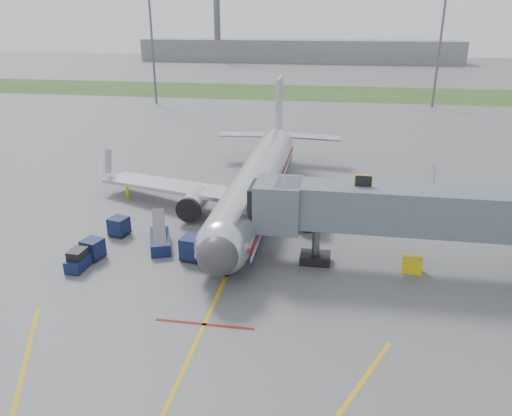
% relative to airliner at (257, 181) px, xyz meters
% --- Properties ---
extents(ground, '(400.00, 400.00, 0.00)m').
position_rel_airliner_xyz_m(ground, '(-0.00, -15.25, -2.65)').
color(ground, '#565659').
rests_on(ground, ground).
extents(grass_strip, '(300.00, 25.00, 0.01)m').
position_rel_airliner_xyz_m(grass_strip, '(-0.00, 74.75, -2.64)').
color(grass_strip, '#2D4C1E').
rests_on(grass_strip, ground).
extents(apron_markings, '(21.52, 50.00, 0.01)m').
position_rel_airliner_xyz_m(apron_markings, '(-0.00, -22.65, -2.64)').
color(apron_markings, gold).
rests_on(apron_markings, ground).
extents(airliner, '(32.10, 35.67, 10.25)m').
position_rel_airliner_xyz_m(airliner, '(0.00, 0.00, 0.00)').
color(airliner, silver).
rests_on(airliner, ground).
extents(jet_bridge, '(25.30, 4.00, 6.90)m').
position_rel_airliner_xyz_m(jet_bridge, '(12.86, -10.25, 1.82)').
color(jet_bridge, slate).
rests_on(jet_bridge, ground).
extents(light_mast_left, '(2.00, 0.44, 20.40)m').
position_rel_airliner_xyz_m(light_mast_left, '(-30.00, 54.75, 8.13)').
color(light_mast_left, '#595B60').
rests_on(light_mast_left, ground).
extents(light_mast_right, '(2.00, 0.44, 20.40)m').
position_rel_airliner_xyz_m(light_mast_right, '(25.00, 59.75, 8.13)').
color(light_mast_right, '#595B60').
rests_on(light_mast_right, ground).
extents(distant_terminal, '(120.00, 14.00, 8.00)m').
position_rel_airliner_xyz_m(distant_terminal, '(-10.00, 154.75, 1.35)').
color(distant_terminal, slate).
rests_on(distant_terminal, ground).
extents(control_tower, '(4.00, 4.00, 30.00)m').
position_rel_airliner_xyz_m(control_tower, '(-40.00, 149.75, 14.68)').
color(control_tower, '#595B60').
rests_on(control_tower, ground).
extents(baggage_tug, '(1.20, 2.19, 1.50)m').
position_rel_airliner_xyz_m(baggage_tug, '(-10.64, -14.05, -1.98)').
color(baggage_tug, '#0E193E').
rests_on(baggage_tug, ground).
extents(baggage_cart_a, '(1.72, 1.72, 1.52)m').
position_rel_airliner_xyz_m(baggage_cart_a, '(-10.38, -12.33, -1.87)').
color(baggage_cart_a, '#0E193E').
rests_on(baggage_cart_a, ground).
extents(baggage_cart_b, '(1.72, 1.72, 1.54)m').
position_rel_airliner_xyz_m(baggage_cart_b, '(-10.22, -8.04, -1.86)').
color(baggage_cart_b, '#0E193E').
rests_on(baggage_cart_b, ground).
extents(baggage_cart_c, '(1.86, 1.86, 1.76)m').
position_rel_airliner_xyz_m(baggage_cart_c, '(-3.00, -11.19, -1.75)').
color(baggage_cart_c, '#0E193E').
rests_on(baggage_cart_c, ground).
extents(belt_loader, '(2.83, 4.75, 2.25)m').
position_rel_airliner_xyz_m(belt_loader, '(-6.13, -9.64, -2.09)').
color(belt_loader, '#0E193E').
rests_on(belt_loader, ground).
extents(ground_power_cart, '(1.48, 1.08, 1.10)m').
position_rel_airliner_xyz_m(ground_power_cart, '(12.82, -10.52, -2.10)').
color(ground_power_cart, yellow).
rests_on(ground_power_cart, ground).
extents(ramp_worker, '(0.65, 0.63, 1.51)m').
position_rel_airliner_xyz_m(ramp_worker, '(-12.75, -0.28, -1.89)').
color(ramp_worker, '#99CE18').
rests_on(ramp_worker, ground).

